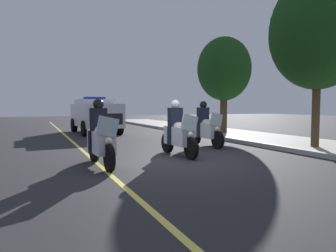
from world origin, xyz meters
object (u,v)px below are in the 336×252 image
at_px(tree_far_back, 224,69).
at_px(police_motorcycle_lead_right, 178,133).
at_px(police_motorcycle_trailing, 206,128).
at_px(police_suv, 95,114).
at_px(police_motorcycle_lead_left, 101,139).
at_px(tree_mid_block, 318,32).

bearing_deg(tree_far_back, police_motorcycle_lead_right, -44.83).
bearing_deg(police_motorcycle_trailing, police_suv, -159.77).
relative_size(police_motorcycle_lead_left, police_suv, 0.43).
distance_m(police_motorcycle_lead_right, police_suv, 9.04).
height_order(police_motorcycle_lead_left, tree_mid_block, tree_mid_block).
bearing_deg(police_suv, police_motorcycle_lead_left, -9.86).
xyz_separation_m(police_motorcycle_trailing, tree_mid_block, (2.28, 3.10, 3.39)).
height_order(police_motorcycle_lead_right, police_suv, police_suv).
distance_m(police_suv, tree_mid_block, 11.75).
relative_size(police_motorcycle_trailing, tree_mid_block, 0.36).
relative_size(police_motorcycle_lead_right, tree_mid_block, 0.36).
bearing_deg(police_motorcycle_lead_left, police_motorcycle_trailing, 116.17).
bearing_deg(tree_mid_block, police_motorcycle_trailing, -126.29).
relative_size(police_motorcycle_lead_right, police_motorcycle_trailing, 1.00).
distance_m(police_motorcycle_lead_left, tree_mid_block, 8.25).
xyz_separation_m(police_motorcycle_lead_right, police_motorcycle_trailing, (-1.54, 1.91, 0.00)).
relative_size(police_motorcycle_lead_right, police_suv, 0.43).
bearing_deg(police_motorcycle_lead_right, tree_mid_block, 81.62).
bearing_deg(police_suv, tree_far_back, 59.68).
xyz_separation_m(police_motorcycle_lead_left, police_motorcycle_lead_right, (-0.64, 2.51, 0.00)).
bearing_deg(tree_mid_block, police_motorcycle_lead_left, -90.79).
relative_size(police_motorcycle_trailing, tree_far_back, 0.42).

